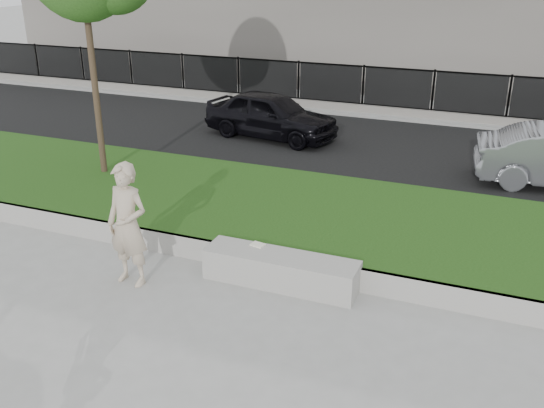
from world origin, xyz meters
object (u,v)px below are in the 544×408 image
at_px(car_dark, 271,115).
at_px(man, 128,225).
at_px(book, 258,245).
at_px(stone_bench, 281,270).

bearing_deg(car_dark, man, -163.29).
height_order(man, book, man).
height_order(book, car_dark, car_dark).
xyz_separation_m(stone_bench, car_dark, (-3.24, 7.55, 0.44)).
xyz_separation_m(book, car_dark, (-2.76, 7.36, 0.17)).
bearing_deg(stone_bench, book, 157.68).
relative_size(man, book, 9.15).
bearing_deg(book, man, -138.75).
relative_size(book, car_dark, 0.06).
bearing_deg(man, stone_bench, 25.10).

